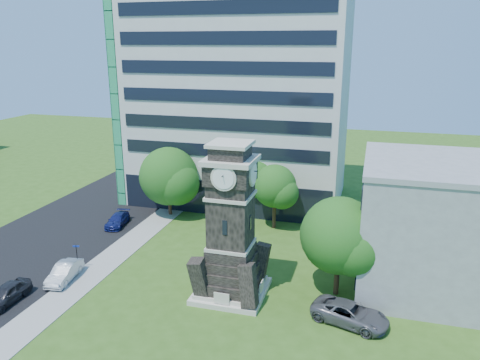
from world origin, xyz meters
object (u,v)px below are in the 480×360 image
(car_east_lot, at_px, (350,314))
(park_bench, at_px, (241,289))
(street_sign, at_px, (77,254))
(car_street_mid, at_px, (64,272))
(car_street_north, at_px, (117,220))
(car_street_south, at_px, (6,294))
(clock_tower, at_px, (231,232))

(car_east_lot, bearing_deg, park_bench, 96.30)
(car_east_lot, distance_m, street_sign, 23.46)
(car_street_mid, distance_m, car_street_north, 12.32)
(car_east_lot, distance_m, park_bench, 8.63)
(car_street_mid, xyz_separation_m, park_bench, (14.83, 1.76, -0.21))
(car_street_south, relative_size, car_street_north, 1.01)
(clock_tower, relative_size, car_street_north, 2.88)
(clock_tower, xyz_separation_m, car_street_south, (-16.11, -6.06, -4.55))
(clock_tower, xyz_separation_m, park_bench, (0.80, -0.05, -4.78))
(park_bench, distance_m, street_sign, 14.94)
(clock_tower, relative_size, car_east_lot, 2.25)
(car_street_south, height_order, street_sign, street_sign)
(car_street_south, bearing_deg, park_bench, 19.15)
(park_bench, bearing_deg, car_street_south, -136.17)
(street_sign, bearing_deg, park_bench, -16.55)
(car_street_mid, xyz_separation_m, street_sign, (-0.07, 1.97, 0.77))
(car_east_lot, xyz_separation_m, street_sign, (-23.38, 1.80, 0.72))
(car_street_mid, xyz_separation_m, car_east_lot, (23.31, 0.17, 0.04))
(car_street_mid, relative_size, car_east_lot, 0.80)
(car_street_north, bearing_deg, clock_tower, -42.47)
(park_bench, bearing_deg, car_street_north, 172.72)
(car_east_lot, bearing_deg, street_sign, 102.52)
(car_street_north, distance_m, car_east_lot, 28.07)
(car_east_lot, bearing_deg, car_street_north, 81.68)
(car_street_mid, bearing_deg, car_street_north, 90.91)
(car_street_north, relative_size, park_bench, 2.32)
(clock_tower, relative_size, car_street_mid, 2.83)
(car_street_mid, bearing_deg, car_street_south, -124.84)
(car_street_mid, bearing_deg, street_sign, 83.25)
(clock_tower, xyz_separation_m, street_sign, (-14.10, 0.16, -3.80))
(car_street_mid, distance_m, park_bench, 14.94)
(car_street_north, height_order, car_east_lot, car_east_lot)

